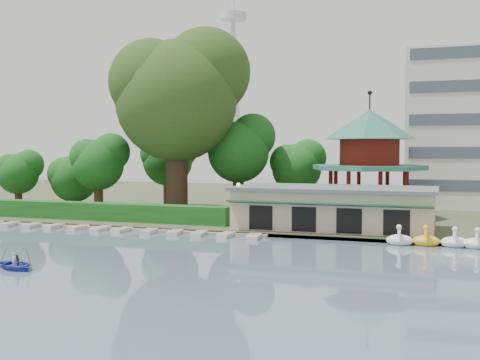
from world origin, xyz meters
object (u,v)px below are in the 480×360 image
at_px(boathouse, 334,207).
at_px(dock, 103,227).
at_px(rowboat_with_passengers, 15,262).
at_px(pavilion, 369,152).
at_px(big_tree, 179,91).

bearing_deg(boathouse, dock, -167.76).
height_order(dock, rowboat_with_passengers, rowboat_with_passengers).
relative_size(boathouse, pavilion, 1.38).
distance_m(dock, pavilion, 29.14).
distance_m(pavilion, big_tree, 22.24).
bearing_deg(big_tree, dock, -106.12).
bearing_deg(boathouse, big_tree, 161.63).
bearing_deg(boathouse, rowboat_with_passengers, -124.95).
relative_size(pavilion, rowboat_with_passengers, 2.38).
bearing_deg(big_tree, boathouse, -18.37).
relative_size(dock, boathouse, 1.83).
height_order(dock, pavilion, pavilion).
bearing_deg(dock, rowboat_with_passengers, -74.60).
distance_m(dock, rowboat_with_passengers, 19.87).
bearing_deg(big_tree, rowboat_with_passengers, -86.04).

